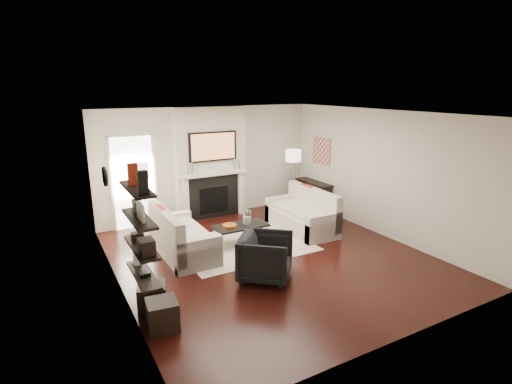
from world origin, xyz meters
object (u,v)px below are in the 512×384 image
coffee_table (241,226)px  armchair (266,255)px  loveseat_right_base (301,221)px  ottoman_near (152,297)px  loveseat_left_base (184,244)px  lamp_left_shade (139,171)px  lamp_right_shade (293,156)px

coffee_table → armchair: 1.59m
loveseat_right_base → ottoman_near: bearing=-156.0°
loveseat_left_base → loveseat_right_base: same height
loveseat_right_base → armchair: (-1.90, -1.66, 0.22)m
loveseat_left_base → loveseat_right_base: size_ratio=1.00×
loveseat_left_base → ottoman_near: 2.00m
loveseat_right_base → lamp_left_shade: bearing=157.2°
coffee_table → armchair: size_ratio=1.28×
loveseat_left_base → lamp_left_shade: size_ratio=4.50×
lamp_left_shade → loveseat_left_base: bearing=-72.0°
lamp_left_shade → ottoman_near: bearing=-101.4°
loveseat_left_base → armchair: 1.87m
loveseat_left_base → coffee_table: same height
loveseat_right_base → armchair: 2.54m
armchair → lamp_left_shade: size_ratio=2.14×
armchair → lamp_right_shade: size_ratio=2.14×
loveseat_left_base → lamp_right_shade: lamp_right_shade is taller
lamp_right_shade → ottoman_near: 5.61m
lamp_left_shade → loveseat_right_base: bearing=-22.8°
coffee_table → ottoman_near: bearing=-144.5°
lamp_left_shade → ottoman_near: size_ratio=1.00×
coffee_table → lamp_left_shade: size_ratio=2.75×
loveseat_left_base → loveseat_right_base: (2.77, 0.02, 0.00)m
coffee_table → lamp_right_shade: bearing=33.0°
loveseat_left_base → armchair: bearing=-62.1°
loveseat_right_base → lamp_right_shade: 1.96m
loveseat_right_base → lamp_right_shade: bearing=63.5°
loveseat_right_base → ottoman_near: (-3.84, -1.71, -0.01)m
lamp_right_shade → loveseat_right_base: bearing=-116.5°
loveseat_left_base → lamp_right_shade: 3.92m
ottoman_near → loveseat_right_base: bearing=24.0°
loveseat_right_base → coffee_table: 1.60m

